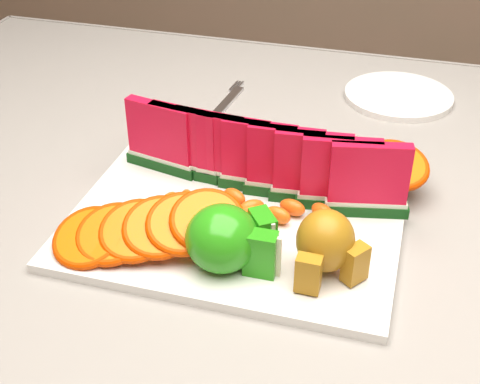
{
  "coord_description": "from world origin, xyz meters",
  "views": [
    {
      "loc": [
        0.12,
        -0.72,
        1.25
      ],
      "look_at": [
        -0.06,
        -0.09,
        0.81
      ],
      "focal_mm": 50.0,
      "sensor_mm": 36.0,
      "label": 1
    }
  ],
  "objects_px": {
    "platter": "(235,222)",
    "apple_cluster": "(229,239)",
    "fork": "(223,106)",
    "side_plate": "(398,96)",
    "pear_cluster": "(326,244)"
  },
  "relations": [
    {
      "from": "apple_cluster",
      "to": "fork",
      "type": "distance_m",
      "value": 0.41
    },
    {
      "from": "side_plate",
      "to": "fork",
      "type": "distance_m",
      "value": 0.3
    },
    {
      "from": "apple_cluster",
      "to": "fork",
      "type": "bearing_deg",
      "value": 108.26
    },
    {
      "from": "apple_cluster",
      "to": "pear_cluster",
      "type": "xyz_separation_m",
      "value": [
        0.11,
        0.01,
        0.01
      ]
    },
    {
      "from": "platter",
      "to": "fork",
      "type": "height_order",
      "value": "platter"
    },
    {
      "from": "platter",
      "to": "pear_cluster",
      "type": "xyz_separation_m",
      "value": [
        0.12,
        -0.07,
        0.04
      ]
    },
    {
      "from": "platter",
      "to": "apple_cluster",
      "type": "bearing_deg",
      "value": -78.48
    },
    {
      "from": "pear_cluster",
      "to": "apple_cluster",
      "type": "bearing_deg",
      "value": -172.3
    },
    {
      "from": "apple_cluster",
      "to": "side_plate",
      "type": "bearing_deg",
      "value": 73.77
    },
    {
      "from": "platter",
      "to": "apple_cluster",
      "type": "relative_size",
      "value": 3.28
    },
    {
      "from": "pear_cluster",
      "to": "side_plate",
      "type": "bearing_deg",
      "value": 85.18
    },
    {
      "from": "pear_cluster",
      "to": "fork",
      "type": "relative_size",
      "value": 0.47
    },
    {
      "from": "platter",
      "to": "apple_cluster",
      "type": "distance_m",
      "value": 0.09
    },
    {
      "from": "platter",
      "to": "pear_cluster",
      "type": "relative_size",
      "value": 4.4
    },
    {
      "from": "fork",
      "to": "platter",
      "type": "bearing_deg",
      "value": -69.98
    }
  ]
}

